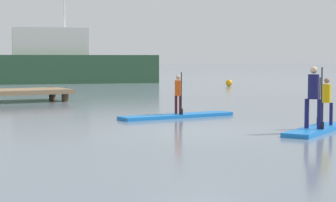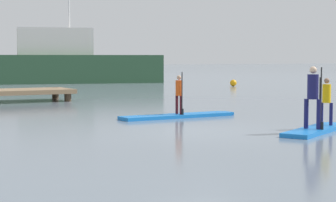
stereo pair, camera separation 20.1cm
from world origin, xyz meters
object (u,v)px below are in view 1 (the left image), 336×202
paddleboard_far (317,130)px  mooring_buoy_near (229,83)px  paddler_adult (314,93)px  fishing_boat_white_large (63,63)px  paddler_child_front (326,98)px  paddler_child_solo (178,92)px  paddleboard_near (178,116)px

paddleboard_far → mooring_buoy_near: (11.76, 20.33, 0.16)m
paddler_adult → fishing_boat_white_large: size_ratio=0.11×
paddler_adult → fishing_boat_white_large: fishing_boat_white_large is taller
paddleboard_far → paddler_child_front: 1.01m
paddler_child_solo → paddler_adult: 4.93m
fishing_boat_white_large → paddleboard_near: bearing=-102.6°
paddler_child_front → fishing_boat_white_large: fishing_boat_white_large is taller
paddler_adult → mooring_buoy_near: 23.75m
paddler_adult → paddler_child_front: bearing=29.1°
fishing_boat_white_large → mooring_buoy_near: bearing=-53.7°
fishing_boat_white_large → mooring_buoy_near: (7.23, -9.84, -1.17)m
paddleboard_near → paddler_adult: size_ratio=2.53×
paddleboard_near → paddleboard_far: (1.15, -4.71, 0.00)m
paddleboard_near → paddler_adult: bearing=-79.5°
paddleboard_far → paddler_adult: paddler_adult is taller
paddler_child_front → paddleboard_near: bearing=112.2°
paddleboard_far → paddler_child_front: size_ratio=2.45×
mooring_buoy_near → paddler_adult: bearing=-120.4°
fishing_boat_white_large → paddleboard_far: bearing=-98.5°
paddleboard_near → paddler_child_front: (1.78, -4.37, 0.72)m
paddleboard_near → fishing_boat_white_large: (5.69, 25.46, 1.33)m
paddleboard_near → mooring_buoy_near: (12.91, 15.62, 0.16)m
paddler_adult → paddler_child_solo: bearing=100.3°
paddler_adult → paddler_child_front: paddler_adult is taller
paddler_child_solo → mooring_buoy_near: 20.27m
mooring_buoy_near → paddler_child_front: bearing=-119.1°
paddler_adult → paddleboard_near: bearing=100.5°
paddler_child_solo → fishing_boat_white_large: fishing_boat_white_large is taller
paddler_adult → paddler_child_front: 1.02m
paddleboard_near → fishing_boat_white_large: fishing_boat_white_large is taller
paddleboard_far → paddleboard_near: bearing=103.7°
paddleboard_far → fishing_boat_white_large: 30.54m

